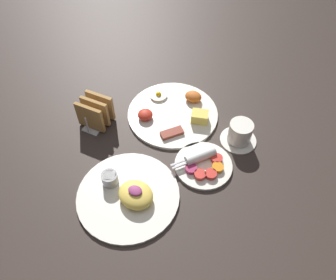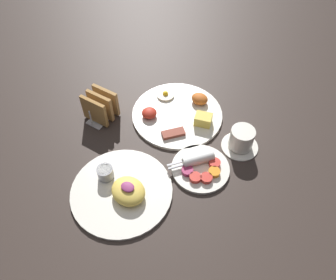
{
  "view_description": "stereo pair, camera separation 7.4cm",
  "coord_description": "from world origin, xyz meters",
  "views": [
    {
      "loc": [
        0.34,
        -0.55,
        0.85
      ],
      "look_at": [
        0.06,
        0.05,
        0.03
      ],
      "focal_mm": 35.0,
      "sensor_mm": 36.0,
      "label": 1
    },
    {
      "loc": [
        0.41,
        -0.52,
        0.85
      ],
      "look_at": [
        0.06,
        0.05,
        0.03
      ],
      "focal_mm": 35.0,
      "sensor_mm": 36.0,
      "label": 2
    }
  ],
  "objects": [
    {
      "name": "toast_rack",
      "position": [
        -0.2,
        0.04,
        0.05
      ],
      "size": [
        0.1,
        0.12,
        0.1
      ],
      "color": "#B7B7BC",
      "rests_on": "ground_plane"
    },
    {
      "name": "plate_breakfast",
      "position": [
        0.02,
        0.18,
        0.01
      ],
      "size": [
        0.32,
        0.32,
        0.05
      ],
      "color": "silver",
      "rests_on": "ground_plane"
    },
    {
      "name": "coffee_cup",
      "position": [
        0.27,
        0.17,
        0.04
      ],
      "size": [
        0.12,
        0.12,
        0.08
      ],
      "color": "silver",
      "rests_on": "ground_plane"
    },
    {
      "name": "teaspoon",
      "position": [
        0.14,
        -0.19,
        0.0
      ],
      "size": [
        0.04,
        0.13,
        0.01
      ],
      "color": "silver",
      "rests_on": "ground_plane"
    },
    {
      "name": "plate_condiments",
      "position": [
        0.2,
        0.02,
        0.01
      ],
      "size": [
        0.18,
        0.18,
        0.04
      ],
      "color": "silver",
      "rests_on": "ground_plane"
    },
    {
      "name": "plate_foreground",
      "position": [
        0.04,
        -0.17,
        0.01
      ],
      "size": [
        0.3,
        0.3,
        0.06
      ],
      "color": "silver",
      "rests_on": "ground_plane"
    },
    {
      "name": "ground_plane",
      "position": [
        0.0,
        0.0,
        0.0
      ],
      "size": [
        3.0,
        3.0,
        0.0
      ],
      "primitive_type": "plane",
      "color": "#332823"
    }
  ]
}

